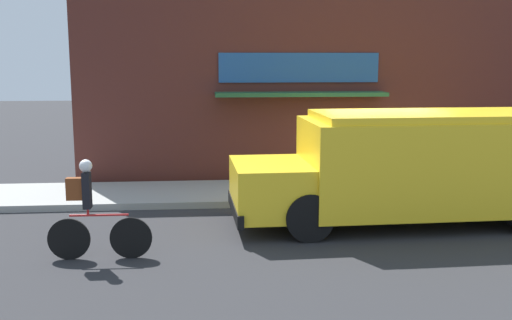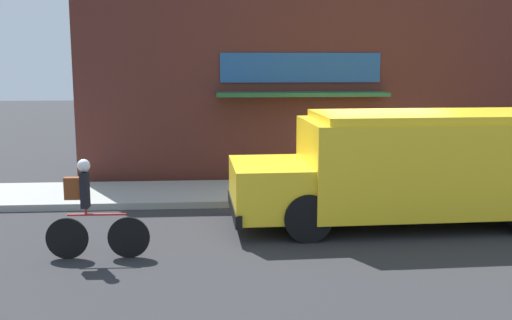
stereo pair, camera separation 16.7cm
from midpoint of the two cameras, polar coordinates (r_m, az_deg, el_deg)
name	(u,v)px [view 1 (the left image)]	position (r m, az deg, el deg)	size (l,w,h in m)	color
ground_plane	(377,205)	(13.71, 11.14, -4.23)	(70.00, 70.00, 0.00)	#2B2B2D
sidewalk	(363,190)	(14.81, 9.88, -2.86)	(28.00, 2.37, 0.15)	#999993
storefront	(349,90)	(15.99, 8.51, 6.64)	(14.33, 0.91, 4.86)	#4C231E
school_bus	(420,165)	(12.19, 14.97, -0.46)	(6.85, 2.74, 2.21)	yellow
cyclist	(92,212)	(10.09, -15.85, -4.81)	(1.69, 0.21, 1.66)	black
trash_bin	(417,166)	(15.23, 14.79, -0.56)	(0.59, 0.59, 0.95)	#38383D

